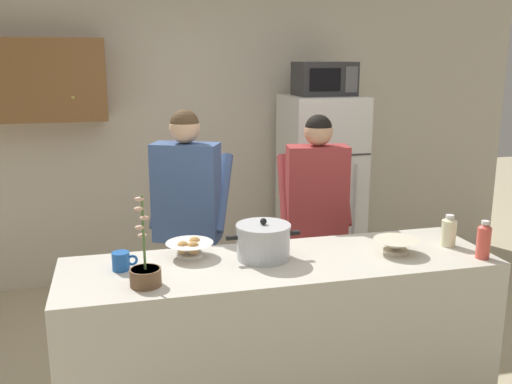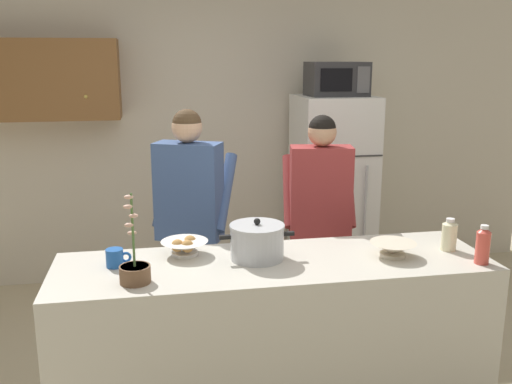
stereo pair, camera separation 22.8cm
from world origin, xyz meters
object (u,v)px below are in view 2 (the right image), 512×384
at_px(person_by_sink, 320,205).
at_px(bottle_mid_counter, 483,245).
at_px(bread_bowl, 185,246).
at_px(bottle_near_edge, 450,235).
at_px(microwave, 337,79).
at_px(person_near_pot, 190,204).
at_px(empty_bowl, 393,248).
at_px(cooking_pot, 257,242).
at_px(coffee_mug, 115,258).
at_px(refrigerator, 332,191).
at_px(potted_orchid, 135,269).

height_order(person_by_sink, bottle_mid_counter, person_by_sink).
height_order(bread_bowl, bottle_near_edge, bottle_near_edge).
relative_size(microwave, person_by_sink, 0.30).
xyz_separation_m(person_near_pot, empty_bowl, (1.04, -0.87, -0.07)).
relative_size(bottle_near_edge, bottle_mid_counter, 0.88).
bearing_deg(bottle_mid_counter, cooking_pot, 166.00).
xyz_separation_m(coffee_mug, bottle_near_edge, (1.83, -0.08, 0.04)).
relative_size(refrigerator, person_near_pot, 1.00).
bearing_deg(potted_orchid, bottle_near_edge, 5.33).
height_order(cooking_pot, bread_bowl, cooking_pot).
bearing_deg(coffee_mug, bottle_near_edge, -2.37).
relative_size(microwave, potted_orchid, 1.08).
distance_m(person_near_pot, person_by_sink, 0.88).
bearing_deg(person_near_pot, refrigerator, 38.11).
bearing_deg(bread_bowl, refrigerator, 50.38).
bearing_deg(cooking_pot, bottle_mid_counter, -14.00).
relative_size(person_near_pot, cooking_pot, 4.08).
height_order(bread_bowl, bottle_mid_counter, bottle_mid_counter).
bearing_deg(refrigerator, potted_orchid, -129.13).
relative_size(person_by_sink, potted_orchid, 3.64).
relative_size(empty_bowl, bottle_near_edge, 1.37).
bearing_deg(coffee_mug, bread_bowl, 16.80).
xyz_separation_m(coffee_mug, bread_bowl, (0.36, 0.11, 0.00)).
xyz_separation_m(microwave, bread_bowl, (-1.38, -1.65, -0.83)).
bearing_deg(person_near_pot, microwave, 37.51).
distance_m(coffee_mug, bottle_near_edge, 1.83).
bearing_deg(microwave, person_near_pot, -142.49).
height_order(refrigerator, bread_bowl, refrigerator).
xyz_separation_m(person_by_sink, bread_bowl, (-0.95, -0.60, -0.03)).
distance_m(bread_bowl, bottle_mid_counter, 1.59).
xyz_separation_m(person_near_pot, coffee_mug, (-0.44, -0.75, -0.07)).
relative_size(person_by_sink, coffee_mug, 12.32).
relative_size(person_by_sink, empty_bowl, 6.40).
distance_m(cooking_pot, empty_bowl, 0.74).
distance_m(microwave, potted_orchid, 2.71).
bearing_deg(potted_orchid, empty_bowl, 5.13).
distance_m(microwave, person_by_sink, 1.38).
distance_m(person_near_pot, bread_bowl, 0.65).
bearing_deg(bottle_near_edge, bread_bowl, 172.79).
relative_size(person_by_sink, bread_bowl, 6.21).
distance_m(refrigerator, microwave, 0.97).
height_order(refrigerator, empty_bowl, refrigerator).
bearing_deg(person_by_sink, bottle_mid_counter, -60.12).
bearing_deg(potted_orchid, microwave, 50.57).
relative_size(bread_bowl, potted_orchid, 0.59).
height_order(bread_bowl, empty_bowl, bread_bowl).
bearing_deg(empty_bowl, microwave, 81.90).
xyz_separation_m(bottle_near_edge, bottle_mid_counter, (0.07, -0.22, 0.01)).
bearing_deg(microwave, potted_orchid, -129.43).
distance_m(empty_bowl, bottle_near_edge, 0.36).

